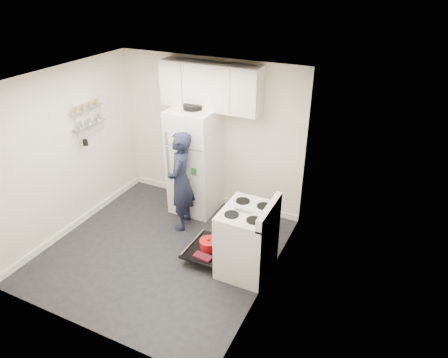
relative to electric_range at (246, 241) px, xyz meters
The scene contains 7 objects.
room 1.49m from the electric_range, behind, with size 3.21×3.21×2.51m.
electric_range is the anchor object (origin of this frame).
open_oven_door 0.65m from the electric_range, behind, with size 0.55×0.70×0.21m.
refrigerator 1.81m from the electric_range, 141.34° to the left, with size 0.72×0.74×1.84m.
upper_cabinets 2.38m from the electric_range, 132.27° to the left, with size 1.60×0.33×0.70m, color silver.
wall_shelf_rack 3.05m from the electric_range, behind, with size 0.14×0.60×0.61m.
person 1.46m from the electric_range, 157.71° to the left, with size 0.58×0.38×1.60m, color #161C31.
Camera 1 is at (2.83, -3.85, 3.71)m, focal length 32.00 mm.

